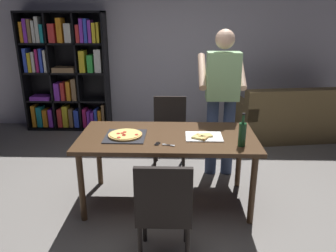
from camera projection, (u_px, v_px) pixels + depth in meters
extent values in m
plane|color=gray|center=(168.00, 201.00, 3.56)|extent=(12.00, 12.00, 0.00)
cube|color=#BCB7C6|center=(172.00, 45.00, 5.56)|extent=(6.40, 0.10, 2.80)
cube|color=#4C331E|center=(168.00, 137.00, 3.32)|extent=(1.77, 0.88, 0.04)
cylinder|color=#4C331E|center=(82.00, 187.00, 3.12)|extent=(0.06, 0.06, 0.71)
cylinder|color=#4C331E|center=(253.00, 190.00, 3.08)|extent=(0.06, 0.06, 0.71)
cylinder|color=#4C331E|center=(99.00, 156.00, 3.81)|extent=(0.06, 0.06, 0.71)
cylinder|color=#4C331E|center=(239.00, 158.00, 3.76)|extent=(0.06, 0.06, 0.71)
cube|color=black|center=(164.00, 211.00, 2.62)|extent=(0.42, 0.42, 0.04)
cube|color=black|center=(163.00, 196.00, 2.36)|extent=(0.42, 0.04, 0.45)
cylinder|color=black|center=(186.00, 222.00, 2.86)|extent=(0.04, 0.04, 0.41)
cylinder|color=black|center=(145.00, 221.00, 2.87)|extent=(0.04, 0.04, 0.41)
cylinder|color=black|center=(187.00, 250.00, 2.52)|extent=(0.04, 0.04, 0.41)
cylinder|color=black|center=(140.00, 249.00, 2.53)|extent=(0.04, 0.04, 0.41)
cube|color=black|center=(170.00, 136.00, 4.21)|extent=(0.42, 0.42, 0.04)
cube|color=black|center=(170.00, 113.00, 4.31)|extent=(0.42, 0.04, 0.45)
cylinder|color=black|center=(155.00, 158.00, 4.12)|extent=(0.04, 0.04, 0.41)
cylinder|color=black|center=(184.00, 158.00, 4.11)|extent=(0.04, 0.04, 0.41)
cylinder|color=black|center=(157.00, 147.00, 4.46)|extent=(0.04, 0.04, 0.41)
cylinder|color=black|center=(183.00, 147.00, 4.45)|extent=(0.04, 0.04, 0.41)
cube|color=brown|center=(288.00, 124.00, 5.38)|extent=(1.81, 1.09, 0.40)
cube|color=brown|center=(301.00, 104.00, 4.94)|extent=(1.71, 0.45, 0.45)
cube|color=brown|center=(335.00, 105.00, 5.37)|extent=(0.28, 0.86, 0.20)
cube|color=brown|center=(243.00, 108.00, 5.20)|extent=(0.28, 0.86, 0.20)
cube|color=black|center=(25.00, 72.00, 5.53)|extent=(0.03, 0.35, 1.95)
cube|color=black|center=(106.00, 73.00, 5.49)|extent=(0.03, 0.35, 1.95)
cube|color=black|center=(60.00, 12.00, 5.20)|extent=(1.40, 0.35, 0.03)
cube|color=black|center=(71.00, 127.00, 5.82)|extent=(1.40, 0.35, 0.03)
cube|color=black|center=(69.00, 71.00, 5.66)|extent=(1.40, 0.03, 1.95)
cube|color=black|center=(68.00, 100.00, 5.66)|extent=(1.34, 0.29, 0.03)
cube|color=black|center=(66.00, 72.00, 5.51)|extent=(1.34, 0.29, 0.03)
cube|color=black|center=(63.00, 43.00, 5.36)|extent=(1.34, 0.29, 0.03)
cube|color=black|center=(52.00, 72.00, 5.52)|extent=(0.03, 0.29, 1.89)
cube|color=black|center=(79.00, 73.00, 5.50)|extent=(0.03, 0.29, 1.89)
cube|color=orange|center=(36.00, 115.00, 5.75)|extent=(0.06, 0.22, 0.38)
cube|color=teal|center=(41.00, 116.00, 5.75)|extent=(0.09, 0.22, 0.35)
cube|color=orange|center=(47.00, 117.00, 5.75)|extent=(0.07, 0.22, 0.30)
cube|color=purple|center=(53.00, 117.00, 5.75)|extent=(0.07, 0.22, 0.31)
cube|color=red|center=(61.00, 117.00, 5.75)|extent=(0.07, 0.22, 0.31)
cube|color=yellow|center=(67.00, 116.00, 5.73)|extent=(0.09, 0.22, 0.37)
cube|color=olive|center=(72.00, 117.00, 5.74)|extent=(0.06, 0.22, 0.32)
cube|color=blue|center=(78.00, 117.00, 5.74)|extent=(0.08, 0.22, 0.30)
cube|color=#B21E66|center=(86.00, 117.00, 5.73)|extent=(0.06, 0.22, 0.32)
cube|color=purple|center=(90.00, 118.00, 5.74)|extent=(0.05, 0.22, 0.28)
cube|color=purple|center=(93.00, 119.00, 5.74)|extent=(0.05, 0.22, 0.26)
cube|color=blue|center=(97.00, 117.00, 5.73)|extent=(0.05, 0.22, 0.32)
cube|color=orange|center=(101.00, 118.00, 5.73)|extent=(0.05, 0.22, 0.30)
cube|color=olive|center=(104.00, 115.00, 5.71)|extent=(0.04, 0.22, 0.40)
cube|color=purple|center=(42.00, 97.00, 5.64)|extent=(0.33, 0.25, 0.06)
cube|color=purple|center=(59.00, 91.00, 5.60)|extent=(0.09, 0.22, 0.29)
cube|color=red|center=(64.00, 91.00, 5.59)|extent=(0.06, 0.22, 0.30)
cube|color=orange|center=(70.00, 90.00, 5.59)|extent=(0.06, 0.22, 0.32)
cube|color=olive|center=(75.00, 89.00, 5.58)|extent=(0.07, 0.22, 0.37)
cube|color=blue|center=(27.00, 60.00, 5.44)|extent=(0.06, 0.22, 0.39)
cube|color=yellow|center=(32.00, 62.00, 5.45)|extent=(0.05, 0.22, 0.32)
cube|color=silver|center=(35.00, 62.00, 5.45)|extent=(0.05, 0.22, 0.33)
cube|color=#B21E66|center=(39.00, 60.00, 5.44)|extent=(0.04, 0.22, 0.37)
cube|color=blue|center=(43.00, 60.00, 5.43)|extent=(0.04, 0.22, 0.38)
cube|color=silver|center=(47.00, 61.00, 5.44)|extent=(0.04, 0.22, 0.36)
cube|color=olive|center=(65.00, 69.00, 5.47)|extent=(0.36, 0.25, 0.08)
cube|color=yellow|center=(83.00, 61.00, 5.42)|extent=(0.09, 0.22, 0.35)
cube|color=green|center=(91.00, 63.00, 5.43)|extent=(0.09, 0.22, 0.28)
cube|color=silver|center=(99.00, 61.00, 5.41)|extent=(0.11, 0.22, 0.37)
cube|color=orange|center=(24.00, 32.00, 5.30)|extent=(0.05, 0.22, 0.32)
cube|color=purple|center=(27.00, 31.00, 5.29)|extent=(0.06, 0.22, 0.37)
cube|color=olive|center=(31.00, 31.00, 5.29)|extent=(0.05, 0.22, 0.36)
cube|color=silver|center=(35.00, 32.00, 5.29)|extent=(0.04, 0.22, 0.34)
cube|color=silver|center=(39.00, 30.00, 5.28)|extent=(0.06, 0.22, 0.40)
cube|color=teal|center=(44.00, 33.00, 5.30)|extent=(0.05, 0.22, 0.28)
cube|color=red|center=(53.00, 33.00, 5.29)|extent=(0.10, 0.22, 0.29)
cube|color=orange|center=(61.00, 30.00, 5.27)|extent=(0.08, 0.22, 0.38)
cube|color=silver|center=(69.00, 33.00, 5.28)|extent=(0.10, 0.22, 0.30)
cube|color=red|center=(79.00, 34.00, 5.28)|extent=(0.05, 0.22, 0.28)
cube|color=purple|center=(83.00, 31.00, 5.26)|extent=(0.05, 0.22, 0.37)
cube|color=blue|center=(87.00, 31.00, 5.26)|extent=(0.05, 0.22, 0.37)
cube|color=purple|center=(91.00, 31.00, 5.26)|extent=(0.05, 0.22, 0.35)
cube|color=yellow|center=(95.00, 33.00, 5.27)|extent=(0.05, 0.22, 0.31)
cube|color=yellow|center=(99.00, 33.00, 5.27)|extent=(0.04, 0.22, 0.31)
cylinder|color=#38476B|center=(228.00, 137.00, 4.04)|extent=(0.14, 0.14, 0.95)
cylinder|color=#38476B|center=(212.00, 137.00, 4.04)|extent=(0.14, 0.14, 0.95)
cube|color=#99CC8C|center=(223.00, 76.00, 3.80)|extent=(0.38, 0.22, 0.55)
sphere|color=#E0B293|center=(225.00, 39.00, 3.66)|extent=(0.22, 0.22, 0.22)
cylinder|color=#E0B293|center=(241.00, 71.00, 3.95)|extent=(0.09, 0.50, 0.39)
cylinder|color=#E0B293|center=(202.00, 71.00, 3.96)|extent=(0.09, 0.50, 0.39)
cube|color=#2D2D33|center=(125.00, 136.00, 3.28)|extent=(0.40, 0.40, 0.01)
cylinder|color=tan|center=(125.00, 135.00, 3.28)|extent=(0.34, 0.34, 0.02)
cylinder|color=#EACC6B|center=(125.00, 134.00, 3.27)|extent=(0.30, 0.30, 0.01)
cylinder|color=#B22819|center=(124.00, 135.00, 3.24)|extent=(0.04, 0.04, 0.00)
cylinder|color=#B22819|center=(124.00, 135.00, 3.22)|extent=(0.04, 0.04, 0.00)
cylinder|color=#B22819|center=(125.00, 132.00, 3.31)|extent=(0.04, 0.04, 0.00)
cylinder|color=#B22819|center=(122.00, 133.00, 3.28)|extent=(0.04, 0.04, 0.00)
cylinder|color=#B22819|center=(137.00, 135.00, 3.24)|extent=(0.04, 0.04, 0.00)
cylinder|color=#B22819|center=(119.00, 137.00, 3.16)|extent=(0.04, 0.04, 0.00)
cylinder|color=#B22819|center=(118.00, 133.00, 3.27)|extent=(0.04, 0.04, 0.00)
cube|color=white|center=(204.00, 137.00, 3.27)|extent=(0.36, 0.28, 0.01)
cube|color=#EACC6B|center=(200.00, 137.00, 3.21)|extent=(0.17, 0.15, 0.02)
cube|color=tan|center=(205.00, 138.00, 3.18)|extent=(0.06, 0.09, 0.02)
cube|color=#EACC6B|center=(205.00, 136.00, 3.26)|extent=(0.16, 0.12, 0.02)
cube|color=tan|center=(199.00, 136.00, 3.25)|extent=(0.05, 0.09, 0.02)
cylinder|color=#194723|center=(242.00, 135.00, 3.02)|extent=(0.07, 0.07, 0.22)
cylinder|color=#194723|center=(243.00, 119.00, 2.97)|extent=(0.03, 0.03, 0.08)
cylinder|color=black|center=(244.00, 114.00, 2.96)|extent=(0.03, 0.03, 0.02)
cube|color=silver|center=(168.00, 145.00, 3.06)|extent=(0.12, 0.03, 0.01)
cube|color=silver|center=(168.00, 145.00, 3.06)|extent=(0.11, 0.06, 0.01)
torus|color=black|center=(158.00, 143.00, 3.11)|extent=(0.05, 0.05, 0.01)
torus|color=black|center=(157.00, 144.00, 3.08)|extent=(0.05, 0.05, 0.01)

